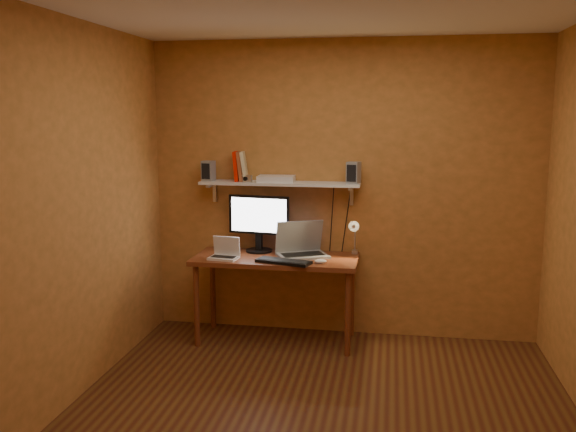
% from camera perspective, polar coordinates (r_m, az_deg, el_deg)
% --- Properties ---
extents(room, '(3.44, 3.24, 2.64)m').
position_cam_1_polar(room, '(3.80, 3.19, -0.49)').
color(room, brown).
rests_on(room, ground).
extents(desk, '(1.40, 0.60, 0.75)m').
position_cam_1_polar(desk, '(5.25, -1.14, -4.75)').
color(desk, maroon).
rests_on(desk, ground).
extents(wall_shelf, '(1.40, 0.25, 0.21)m').
position_cam_1_polar(wall_shelf, '(5.32, -0.78, 3.04)').
color(wall_shelf, silver).
rests_on(wall_shelf, room).
extents(monitor, '(0.55, 0.27, 0.50)m').
position_cam_1_polar(monitor, '(5.38, -2.75, -0.42)').
color(monitor, black).
rests_on(monitor, desk).
extents(laptop, '(0.50, 0.45, 0.30)m').
position_cam_1_polar(laptop, '(5.27, 1.23, -2.88)').
color(laptop, gray).
rests_on(laptop, desk).
extents(netbook, '(0.26, 0.20, 0.18)m').
position_cam_1_polar(netbook, '(5.20, -5.92, -3.40)').
color(netbook, white).
rests_on(netbook, desk).
extents(keyboard, '(0.48, 0.27, 0.02)m').
position_cam_1_polar(keyboard, '(5.02, -0.42, -4.29)').
color(keyboard, black).
rests_on(keyboard, desk).
extents(mouse, '(0.11, 0.09, 0.04)m').
position_cam_1_polar(mouse, '(5.01, 3.07, -4.26)').
color(mouse, white).
rests_on(mouse, desk).
extents(desk_lamp, '(0.09, 0.23, 0.38)m').
position_cam_1_polar(desk_lamp, '(5.23, 6.23, -1.56)').
color(desk_lamp, silver).
rests_on(desk_lamp, desk).
extents(speaker_left, '(0.12, 0.12, 0.18)m').
position_cam_1_polar(speaker_left, '(5.45, -7.45, 4.22)').
color(speaker_left, gray).
rests_on(speaker_left, wall_shelf).
extents(speaker_right, '(0.13, 0.13, 0.18)m').
position_cam_1_polar(speaker_right, '(5.22, 6.15, 4.05)').
color(speaker_right, gray).
rests_on(speaker_right, wall_shelf).
extents(books, '(0.16, 0.18, 0.26)m').
position_cam_1_polar(books, '(5.39, -4.50, 4.65)').
color(books, red).
rests_on(books, wall_shelf).
extents(shelf_camera, '(0.11, 0.06, 0.06)m').
position_cam_1_polar(shelf_camera, '(5.31, -3.92, 3.52)').
color(shelf_camera, silver).
rests_on(shelf_camera, wall_shelf).
extents(router, '(0.33, 0.23, 0.05)m').
position_cam_1_polar(router, '(5.33, -1.11, 3.51)').
color(router, white).
rests_on(router, wall_shelf).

